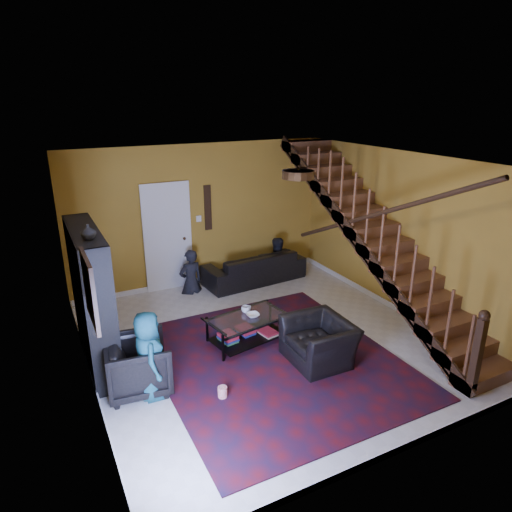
{
  "coord_description": "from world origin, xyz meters",
  "views": [
    {
      "loc": [
        -3.0,
        -5.55,
        3.67
      ],
      "look_at": [
        0.03,
        0.4,
        1.29
      ],
      "focal_mm": 32.0,
      "sensor_mm": 36.0,
      "label": 1
    }
  ],
  "objects": [
    {
      "name": "bookshelf",
      "position": [
        -2.4,
        0.6,
        0.96
      ],
      "size": [
        0.35,
        1.8,
        2.0
      ],
      "color": "black",
      "rests_on": "floor"
    },
    {
      "name": "popcorn_bucket",
      "position": [
        -1.16,
        -1.0,
        0.09
      ],
      "size": [
        0.15,
        0.15,
        0.14
      ],
      "primitive_type": "cylinder",
      "rotation": [
        0.0,
        0.0,
        0.27
      ],
      "color": "red",
      "rests_on": "rug"
    },
    {
      "name": "person_adult_b",
      "position": [
        1.5,
        2.35,
        0.2
      ],
      "size": [
        0.67,
        0.55,
        1.29
      ],
      "primitive_type": "imported",
      "rotation": [
        0.0,
        0.0,
        3.05
      ],
      "color": "black",
      "rests_on": "sofa"
    },
    {
      "name": "person_child",
      "position": [
        -1.95,
        -0.54,
        0.59
      ],
      "size": [
        0.42,
        0.61,
        1.18
      ],
      "primitive_type": "imported",
      "rotation": [
        0.0,
        0.0,
        1.49
      ],
      "color": "#195061",
      "rests_on": "armchair_left"
    },
    {
      "name": "floor",
      "position": [
        0.0,
        0.0,
        0.0
      ],
      "size": [
        5.5,
        5.5,
        0.0
      ],
      "primitive_type": "plane",
      "color": "beige",
      "rests_on": "ground"
    },
    {
      "name": "staircase",
      "position": [
        2.12,
        -0.0,
        1.4
      ],
      "size": [
        0.95,
        5.02,
        3.18
      ],
      "color": "brown",
      "rests_on": "floor"
    },
    {
      "name": "door",
      "position": [
        -0.7,
        2.73,
        1.02
      ],
      "size": [
        0.82,
        0.05,
        2.05
      ],
      "primitive_type": "cube",
      "color": "silver",
      "rests_on": "floor"
    },
    {
      "name": "framed_picture",
      "position": [
        -2.57,
        -0.9,
        1.75
      ],
      "size": [
        0.04,
        0.74,
        0.74
      ],
      "primitive_type": "cube",
      "color": "maroon",
      "rests_on": "room"
    },
    {
      "name": "person_adult_a",
      "position": [
        -0.4,
        2.35,
        0.21
      ],
      "size": [
        0.51,
        0.37,
        1.32
      ],
      "primitive_type": "imported",
      "rotation": [
        0.0,
        0.0,
        3.26
      ],
      "color": "black",
      "rests_on": "sofa"
    },
    {
      "name": "wall_hanging",
      "position": [
        0.15,
        2.73,
        1.55
      ],
      "size": [
        0.14,
        0.03,
        0.9
      ],
      "primitive_type": "cube",
      "color": "black",
      "rests_on": "room"
    },
    {
      "name": "armchair_left",
      "position": [
        -2.05,
        -0.34,
        0.37
      ],
      "size": [
        0.89,
        0.87,
        0.73
      ],
      "primitive_type": "imported",
      "rotation": [
        0.0,
        0.0,
        1.45
      ],
      "color": "black",
      "rests_on": "floor"
    },
    {
      "name": "sofa",
      "position": [
        0.95,
        2.3,
        0.31
      ],
      "size": [
        2.16,
        0.98,
        0.61
      ],
      "primitive_type": "imported",
      "rotation": [
        0.0,
        0.0,
        3.22
      ],
      "color": "black",
      "rests_on": "floor"
    },
    {
      "name": "coffee_table",
      "position": [
        -0.27,
        0.08,
        0.26
      ],
      "size": [
        1.28,
        0.89,
        0.45
      ],
      "rotation": [
        0.0,
        0.0,
        0.18
      ],
      "color": "black",
      "rests_on": "floor"
    },
    {
      "name": "cup_b",
      "position": [
        -0.17,
        0.27,
        0.49
      ],
      "size": [
        0.11,
        0.11,
        0.08
      ],
      "primitive_type": "imported",
      "rotation": [
        0.0,
        0.0,
        0.23
      ],
      "color": "#999999",
      "rests_on": "coffee_table"
    },
    {
      "name": "vase",
      "position": [
        -2.41,
        0.1,
        2.1
      ],
      "size": [
        0.18,
        0.18,
        0.19
      ],
      "primitive_type": "imported",
      "color": "#999999",
      "rests_on": "bookshelf"
    },
    {
      "name": "rug",
      "position": [
        -0.13,
        -0.55,
        0.01
      ],
      "size": [
        3.29,
        3.75,
        0.02
      ],
      "primitive_type": "cube",
      "rotation": [
        0.0,
        0.0,
        -0.0
      ],
      "color": "#450C12",
      "rests_on": "floor"
    },
    {
      "name": "room",
      "position": [
        -1.33,
        1.33,
        0.05
      ],
      "size": [
        5.5,
        5.5,
        5.5
      ],
      "color": "#A77C25",
      "rests_on": "ground"
    },
    {
      "name": "bowl",
      "position": [
        -0.19,
        0.07,
        0.47
      ],
      "size": [
        0.21,
        0.21,
        0.05
      ],
      "primitive_type": "imported",
      "rotation": [
        0.0,
        0.0,
        -0.09
      ],
      "color": "#999999",
      "rests_on": "coffee_table"
    },
    {
      "name": "ceiling_fixture",
      "position": [
        0.0,
        -0.8,
        2.74
      ],
      "size": [
        0.4,
        0.4,
        0.1
      ],
      "primitive_type": "cylinder",
      "color": "#3F2814",
      "rests_on": "room"
    },
    {
      "name": "armchair_right",
      "position": [
        0.43,
        -0.82,
        0.31
      ],
      "size": [
        0.86,
        0.98,
        0.62
      ],
      "primitive_type": "imported",
      "rotation": [
        0.0,
        0.0,
        -1.59
      ],
      "color": "black",
      "rests_on": "floor"
    },
    {
      "name": "cup_a",
      "position": [
        -0.23,
        0.25,
        0.5
      ],
      "size": [
        0.16,
        0.16,
        0.1
      ],
      "primitive_type": "imported",
      "rotation": [
        0.0,
        0.0,
        0.25
      ],
      "color": "#999999",
      "rests_on": "coffee_table"
    }
  ]
}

